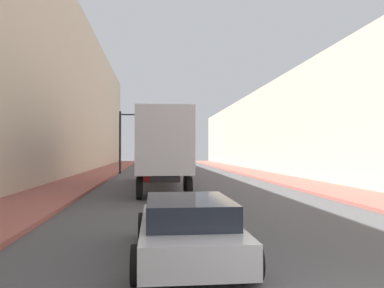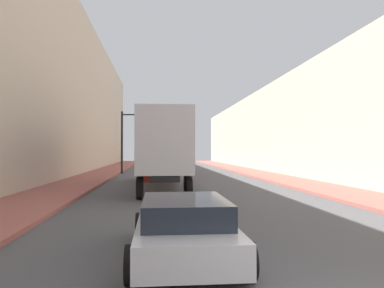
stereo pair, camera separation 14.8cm
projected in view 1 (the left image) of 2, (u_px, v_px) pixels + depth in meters
The scene contains 7 objects.
sidewalk_right at pixel (255, 173), 34.15m from camera, with size 3.19×80.00×0.15m.
sidewalk_left at pixel (98, 174), 32.71m from camera, with size 3.19×80.00×0.15m.
building_right at pixel (303, 128), 34.70m from camera, with size 6.00×80.00×8.58m.
building_left at pixel (44, 89), 32.37m from camera, with size 6.00×80.00×14.96m.
semi_truck at pixel (162, 148), 21.58m from camera, with size 2.50×12.63×4.07m.
sedan_car at pixel (188, 227), 7.58m from camera, with size 2.11×4.39×1.19m.
traffic_signal_gantry at pixel (141, 129), 34.95m from camera, with size 6.93×0.35×5.81m.
Camera 1 is at (-2.21, -3.42, 2.14)m, focal length 35.00 mm.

